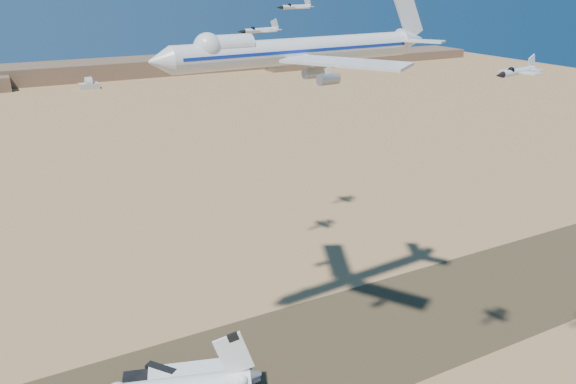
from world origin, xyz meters
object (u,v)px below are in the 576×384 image
chase_jet_a (517,71)px  chase_jet_d (260,30)px  carrier_747 (292,51)px  chase_jet_e (295,7)px

chase_jet_a → chase_jet_d: size_ratio=0.88×
chase_jet_a → carrier_747: bearing=110.1°
chase_jet_d → chase_jet_e: chase_jet_e is taller
chase_jet_a → chase_jet_d: 89.46m
chase_jet_d → chase_jet_e: size_ratio=1.03×
chase_jet_a → chase_jet_e: 108.20m
carrier_747 → chase_jet_a: size_ratio=5.38×
chase_jet_a → chase_jet_d: chase_jet_d is taller
chase_jet_a → chase_jet_e: (9.79, 107.49, 7.56)m
carrier_747 → chase_jet_d: 48.68m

